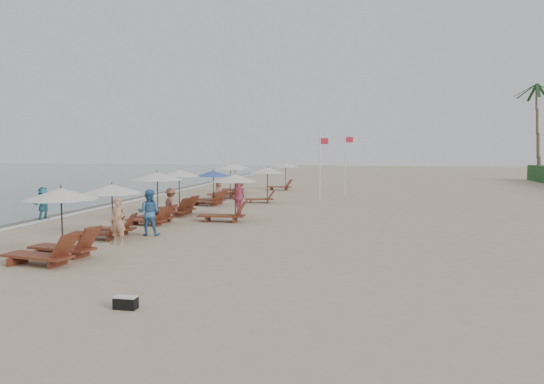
% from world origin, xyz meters
% --- Properties ---
extents(ground, '(160.00, 160.00, 0.00)m').
position_xyz_m(ground, '(0.00, 0.00, 0.00)').
color(ground, tan).
rests_on(ground, ground).
extents(wet_sand_band, '(3.20, 140.00, 0.01)m').
position_xyz_m(wet_sand_band, '(-12.50, 10.00, 0.00)').
color(wet_sand_band, '#6B5E4C').
rests_on(wet_sand_band, ground).
extents(foam_line, '(0.50, 140.00, 0.02)m').
position_xyz_m(foam_line, '(-11.20, 10.00, 0.01)').
color(foam_line, white).
rests_on(foam_line, ground).
extents(lounger_station_0, '(2.80, 2.37, 2.27)m').
position_xyz_m(lounger_station_0, '(-5.38, -4.46, 1.04)').
color(lounger_station_0, brown).
rests_on(lounger_station_0, ground).
extents(lounger_station_1, '(2.66, 2.41, 2.08)m').
position_xyz_m(lounger_station_1, '(-5.89, -0.29, 1.11)').
color(lounger_station_1, brown).
rests_on(lounger_station_1, ground).
extents(lounger_station_2, '(2.61, 2.44, 2.37)m').
position_xyz_m(lounger_station_2, '(-5.61, 3.38, 1.30)').
color(lounger_station_2, brown).
rests_on(lounger_station_2, ground).
extents(lounger_station_3, '(2.71, 2.52, 2.37)m').
position_xyz_m(lounger_station_3, '(-5.87, 6.47, 1.09)').
color(lounger_station_3, brown).
rests_on(lounger_station_3, ground).
extents(lounger_station_4, '(2.62, 2.30, 2.09)m').
position_xyz_m(lounger_station_4, '(-5.52, 11.30, 1.08)').
color(lounger_station_4, brown).
rests_on(lounger_station_4, ground).
extents(lounger_station_5, '(2.55, 2.06, 2.33)m').
position_xyz_m(lounger_station_5, '(-5.79, 15.78, 1.05)').
color(lounger_station_5, brown).
rests_on(lounger_station_5, ground).
extents(lounger_station_6, '(2.60, 2.29, 2.25)m').
position_xyz_m(lounger_station_6, '(-6.40, 19.39, 1.12)').
color(lounger_station_6, brown).
rests_on(lounger_station_6, ground).
extents(inland_station_0, '(2.86, 2.24, 2.22)m').
position_xyz_m(inland_station_0, '(-2.50, 4.81, 1.27)').
color(inland_station_0, brown).
rests_on(inland_station_0, ground).
extents(inland_station_1, '(2.58, 2.24, 2.22)m').
position_xyz_m(inland_station_1, '(-2.54, 13.22, 1.46)').
color(inland_station_1, brown).
rests_on(inland_station_1, ground).
extents(inland_station_2, '(2.71, 2.24, 2.22)m').
position_xyz_m(inland_station_2, '(-3.10, 22.91, 1.37)').
color(inland_station_2, brown).
rests_on(inland_station_2, ground).
extents(beachgoer_near, '(0.63, 0.43, 1.70)m').
position_xyz_m(beachgoer_near, '(-4.76, -1.58, 0.85)').
color(beachgoer_near, tan).
rests_on(beachgoer_near, ground).
extents(beachgoer_mid_a, '(0.99, 0.83, 1.84)m').
position_xyz_m(beachgoer_mid_a, '(-4.51, 0.46, 0.92)').
color(beachgoer_mid_a, teal).
rests_on(beachgoer_mid_a, ground).
extents(beachgoer_mid_b, '(1.17, 1.12, 1.60)m').
position_xyz_m(beachgoer_mid_b, '(-5.12, 4.19, 0.80)').
color(beachgoer_mid_b, '#895A45').
rests_on(beachgoer_mid_b, ground).
extents(beachgoer_far_a, '(0.72, 1.20, 1.91)m').
position_xyz_m(beachgoer_far_a, '(-2.49, 6.64, 0.95)').
color(beachgoer_far_a, '#D45479').
rests_on(beachgoer_far_a, ground).
extents(beachgoer_far_b, '(0.54, 0.76, 1.48)m').
position_xyz_m(beachgoer_far_b, '(-5.25, 12.12, 0.74)').
color(beachgoer_far_b, tan).
rests_on(beachgoer_far_b, ground).
extents(waterline_walker, '(0.70, 1.54, 1.61)m').
position_xyz_m(waterline_walker, '(-11.46, 3.65, 0.80)').
color(waterline_walker, teal).
rests_on(waterline_walker, ground).
extents(duffel_bag, '(0.50, 0.25, 0.28)m').
position_xyz_m(duffel_bag, '(-1.02, -8.35, 0.14)').
color(duffel_bag, black).
rests_on(duffel_bag, ground).
extents(flag_pole_near, '(0.60, 0.08, 4.31)m').
position_xyz_m(flag_pole_near, '(0.70, 15.96, 2.40)').
color(flag_pole_near, silver).
rests_on(flag_pole_near, ground).
extents(flag_pole_far, '(0.60, 0.08, 4.45)m').
position_xyz_m(flag_pole_far, '(2.17, 19.77, 2.47)').
color(flag_pole_far, silver).
rests_on(flag_pole_far, ground).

